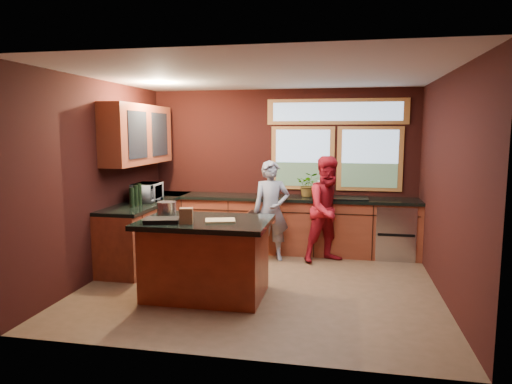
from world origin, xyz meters
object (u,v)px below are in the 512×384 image
(person_grey, at_px, (271,211))
(cutting_board, at_px, (220,220))
(stock_pot, at_px, (167,209))
(island, at_px, (206,257))
(person_red, at_px, (329,209))

(person_grey, xyz_separation_m, cutting_board, (-0.33, -1.74, 0.18))
(person_grey, relative_size, stock_pot, 6.47)
(island, distance_m, cutting_board, 0.52)
(stock_pot, bearing_deg, island, -15.26)
(person_red, distance_m, stock_pot, 2.57)
(person_red, relative_size, stock_pot, 6.79)
(person_red, xyz_separation_m, cutting_board, (-1.22, -1.83, 0.14))
(cutting_board, xyz_separation_m, stock_pot, (-0.75, 0.20, 0.08))
(person_red, bearing_deg, stock_pot, -172.80)
(island, bearing_deg, person_red, 51.39)
(island, relative_size, cutting_board, 4.43)
(person_red, height_order, cutting_board, person_red)
(person_grey, bearing_deg, cutting_board, -116.69)
(island, relative_size, person_red, 0.95)
(person_red, xyz_separation_m, stock_pot, (-1.97, -1.63, 0.22))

